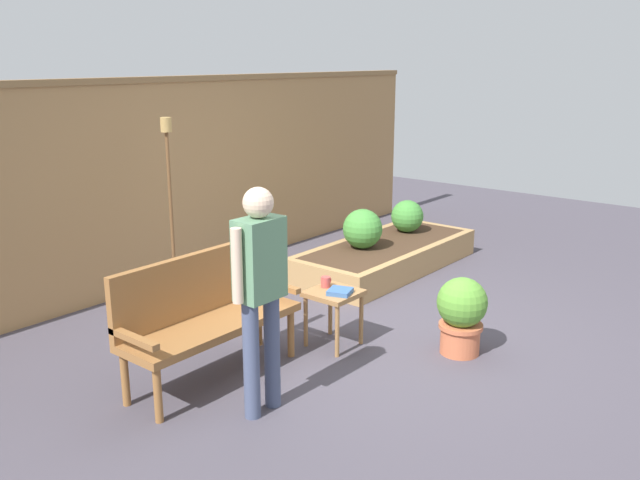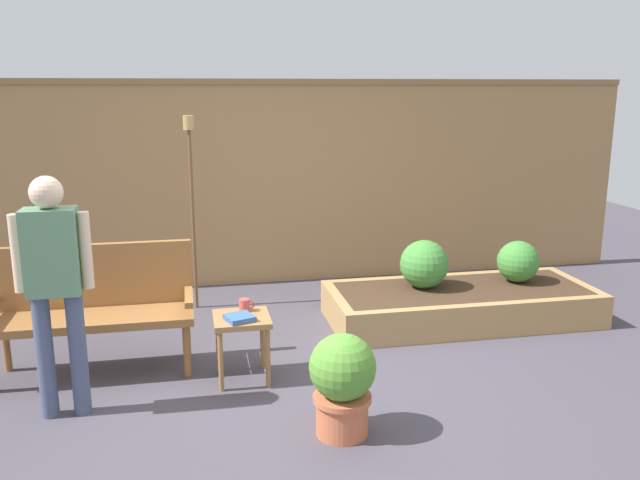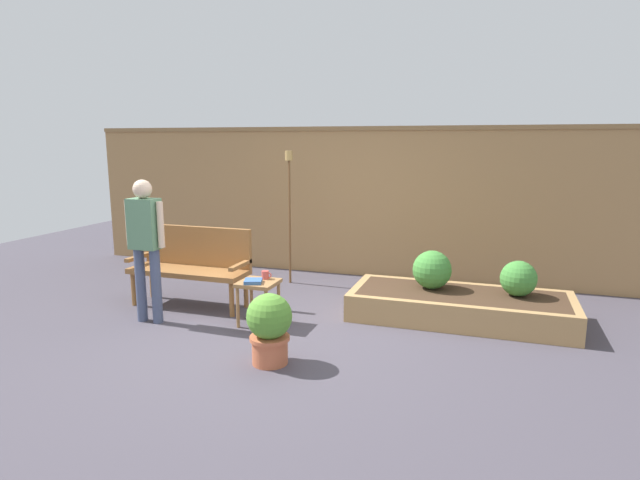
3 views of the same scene
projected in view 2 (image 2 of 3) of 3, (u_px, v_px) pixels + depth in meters
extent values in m
plane|color=#47424C|center=(291.00, 384.00, 4.69)|extent=(14.00, 14.00, 0.00)
cube|color=#A37A4C|center=(252.00, 186.00, 6.93)|extent=(8.40, 0.10, 2.10)
cube|color=olive|center=(249.00, 82.00, 6.68)|extent=(8.40, 0.14, 0.06)
cylinder|color=#936033|center=(187.00, 333.00, 5.12)|extent=(0.06, 0.06, 0.40)
cylinder|color=#936033|center=(187.00, 350.00, 4.78)|extent=(0.06, 0.06, 0.40)
cylinder|color=#936033|center=(6.00, 346.00, 4.87)|extent=(0.06, 0.06, 0.40)
cube|color=#936033|center=(93.00, 319.00, 4.77)|extent=(1.44, 0.48, 0.06)
cube|color=#936033|center=(94.00, 275.00, 4.91)|extent=(1.44, 0.06, 0.48)
cube|color=#936033|center=(189.00, 296.00, 4.88)|extent=(0.06, 0.48, 0.04)
cylinder|color=#9E7042|center=(263.00, 340.00, 4.92)|extent=(0.04, 0.04, 0.44)
cylinder|color=#9E7042|center=(268.00, 358.00, 4.61)|extent=(0.04, 0.04, 0.44)
cylinder|color=#9E7042|center=(218.00, 344.00, 4.86)|extent=(0.04, 0.04, 0.44)
cylinder|color=#9E7042|center=(221.00, 361.00, 4.54)|extent=(0.04, 0.04, 0.44)
cube|color=#9E7042|center=(242.00, 319.00, 4.68)|extent=(0.40, 0.40, 0.04)
cylinder|color=#CC4C47|center=(244.00, 305.00, 4.77)|extent=(0.08, 0.08, 0.09)
torus|color=#CC4C47|center=(251.00, 305.00, 4.78)|extent=(0.06, 0.01, 0.06)
cube|color=#38609E|center=(240.00, 318.00, 4.59)|extent=(0.23, 0.23, 0.04)
cylinder|color=#C66642|center=(342.00, 417.00, 4.00)|extent=(0.32, 0.32, 0.22)
cylinder|color=#C66642|center=(342.00, 398.00, 3.97)|extent=(0.36, 0.36, 0.04)
sphere|color=#569333|center=(343.00, 367.00, 3.92)|extent=(0.41, 0.41, 0.41)
cube|color=#AD8451|center=(483.00, 321.00, 5.52)|extent=(2.40, 0.09, 0.30)
cube|color=#AD8451|center=(442.00, 289.00, 6.39)|extent=(2.40, 0.09, 0.30)
cube|color=#AD8451|center=(337.00, 313.00, 5.73)|extent=(0.09, 0.82, 0.30)
cube|color=#AD8451|center=(575.00, 296.00, 6.18)|extent=(0.09, 0.82, 0.30)
cube|color=#422D1E|center=(461.00, 304.00, 5.96)|extent=(2.22, 0.82, 0.30)
cylinder|color=brown|center=(423.00, 284.00, 5.94)|extent=(0.04, 0.04, 0.06)
sphere|color=#428938|center=(424.00, 264.00, 5.90)|extent=(0.44, 0.44, 0.44)
cylinder|color=brown|center=(517.00, 278.00, 6.12)|extent=(0.04, 0.04, 0.06)
sphere|color=#428938|center=(518.00, 262.00, 6.08)|extent=(0.39, 0.39, 0.39)
cylinder|color=brown|center=(193.00, 221.00, 6.13)|extent=(0.03, 0.03, 1.70)
cylinder|color=#AD894C|center=(189.00, 123.00, 5.92)|extent=(0.10, 0.10, 0.13)
cylinder|color=#475170|center=(78.00, 354.00, 4.19)|extent=(0.11, 0.11, 0.82)
cylinder|color=#475170|center=(45.00, 356.00, 4.15)|extent=(0.11, 0.11, 0.82)
cube|color=#5B8966|center=(52.00, 252.00, 4.02)|extent=(0.32, 0.20, 0.54)
cylinder|color=beige|center=(86.00, 250.00, 4.05)|extent=(0.07, 0.07, 0.49)
cylinder|color=beige|center=(17.00, 253.00, 3.98)|extent=(0.07, 0.07, 0.49)
sphere|color=beige|center=(46.00, 192.00, 3.93)|extent=(0.20, 0.20, 0.20)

